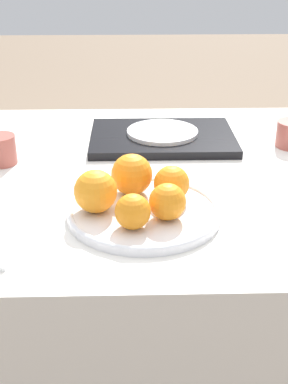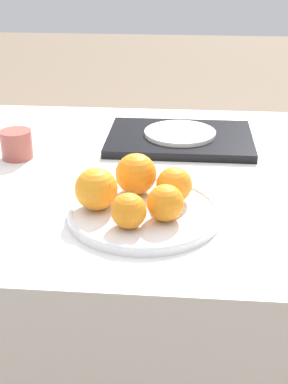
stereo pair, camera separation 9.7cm
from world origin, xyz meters
name	(u,v)px [view 1 (the left image)]	position (x,y,z in m)	size (l,w,h in m)	color
table	(149,298)	(0.00, 0.00, 0.35)	(1.14, 0.91, 0.70)	silver
fruit_platter	(144,212)	(-0.02, -0.22, 0.71)	(0.28, 0.28, 0.02)	silver
orange_0	(167,202)	(0.02, -0.25, 0.75)	(0.07, 0.07, 0.07)	orange
orange_1	(133,212)	(-0.04, -0.28, 0.75)	(0.06, 0.06, 0.06)	orange
orange_2	(132,174)	(-0.04, -0.14, 0.76)	(0.08, 0.08, 0.08)	orange
orange_3	(96,191)	(-0.11, -0.22, 0.76)	(0.08, 0.08, 0.08)	orange
orange_4	(172,183)	(0.03, -0.17, 0.75)	(0.07, 0.07, 0.07)	orange
serving_tray	(162,138)	(0.04, 0.18, 0.71)	(0.36, 0.25, 0.02)	black
side_plate	(162,132)	(0.04, 0.18, 0.73)	(0.18, 0.18, 0.01)	white
cup_0	(0,150)	(-0.34, 0.05, 0.74)	(0.07, 0.07, 0.07)	#9E4C42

